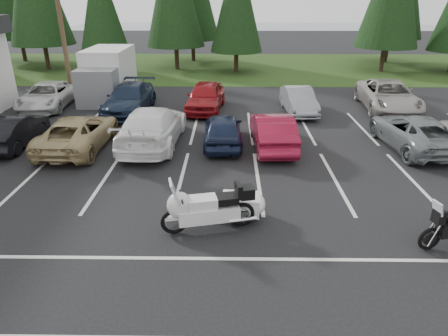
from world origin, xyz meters
TOP-DOWN VIEW (x-y plane):
  - ground at (0.00, 0.00)m, footprint 120.00×120.00m
  - grass_strip at (0.00, 24.00)m, footprint 80.00×16.00m
  - lake_water at (4.00, 55.00)m, footprint 70.00×50.00m
  - utility_pole at (-10.00, 12.00)m, footprint 1.60×0.26m
  - box_truck at (-8.00, 12.50)m, footprint 2.40×5.60m
  - stall_markings at (0.00, 2.00)m, footprint 32.00×16.00m
  - conifer_3 at (-10.50, 21.40)m, footprint 3.87×3.87m
  - car_near_1 at (-9.63, 4.34)m, footprint 1.46×4.03m
  - car_near_2 at (-6.80, 4.08)m, footprint 2.41×5.03m
  - car_near_3 at (-3.79, 4.56)m, footprint 2.48×5.70m
  - car_near_4 at (-0.79, 4.59)m, footprint 1.70×4.04m
  - car_near_5 at (1.28, 4.31)m, footprint 1.73×4.49m
  - car_near_6 at (7.19, 4.34)m, footprint 2.69×5.16m
  - car_far_0 at (-10.78, 10.41)m, footprint 2.60×5.08m
  - car_far_1 at (-5.94, 9.57)m, footprint 2.31×5.24m
  - car_far_2 at (-1.84, 10.03)m, footprint 2.24×4.67m
  - car_far_3 at (3.22, 9.61)m, footprint 1.65×4.13m
  - car_far_4 at (8.24, 10.23)m, footprint 3.06×5.86m
  - touring_motorcycle at (-1.07, -2.18)m, footprint 3.01×1.51m
  - cargo_trailer at (-0.17, -1.51)m, footprint 1.63×1.00m

SIDE VIEW (x-z plane):
  - ground at x=0.00m, z-range 0.00..0.00m
  - lake_water at x=4.00m, z-range -0.01..0.01m
  - stall_markings at x=0.00m, z-range 0.00..0.01m
  - grass_strip at x=0.00m, z-range 0.00..0.01m
  - cargo_trailer at x=-0.17m, z-range 0.00..0.73m
  - car_near_1 at x=-9.63m, z-range 0.00..1.32m
  - car_far_3 at x=3.22m, z-range 0.00..1.34m
  - car_near_4 at x=-0.79m, z-range 0.00..1.36m
  - car_far_0 at x=-10.78m, z-range 0.00..1.37m
  - car_near_2 at x=-6.80m, z-range 0.00..1.38m
  - car_near_6 at x=7.19m, z-range 0.00..1.39m
  - car_near_5 at x=1.28m, z-range 0.00..1.46m
  - car_far_1 at x=-5.94m, z-range 0.00..1.49m
  - car_far_2 at x=-1.84m, z-range 0.00..1.54m
  - car_far_4 at x=8.24m, z-range 0.00..1.57m
  - touring_motorcycle at x=-1.07m, z-range 0.00..1.60m
  - car_near_3 at x=-3.79m, z-range 0.00..1.63m
  - box_truck at x=-8.00m, z-range 0.00..2.90m
  - utility_pole at x=-10.00m, z-range 0.20..9.20m
  - conifer_3 at x=-10.50m, z-range 0.76..9.78m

